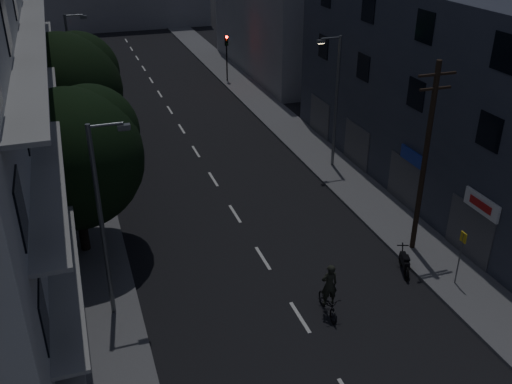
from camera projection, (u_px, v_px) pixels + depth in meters
ground at (194, 149)px, 38.49m from camera, size 160.00×160.00×0.00m
sidewalk_left at (79, 162)px, 36.31m from camera, size 3.00×90.00×0.15m
sidewalk_right at (297, 135)px, 40.61m from camera, size 3.00×90.00×0.15m
lane_markings at (175, 119)px, 43.76m from camera, size 0.15×60.50×0.01m
building_right at (458, 101)px, 30.15m from camera, size 6.19×28.00×11.00m
building_far_right at (274, 2)px, 53.31m from camera, size 6.00×20.00×13.00m
tree_near at (72, 153)px, 25.01m from camera, size 6.35×6.35×7.83m
tree_mid at (64, 88)px, 32.65m from camera, size 6.81×6.81×8.38m
tree_far at (66, 65)px, 42.46m from camera, size 5.03×5.03×6.22m
traffic_signal_far_right at (227, 48)px, 51.31m from camera, size 0.28×0.37×4.10m
traffic_signal_far_left at (75, 61)px, 47.19m from camera, size 0.28×0.37×4.10m
street_lamp_left_near at (104, 215)px, 21.02m from camera, size 1.51×0.25×8.00m
street_lamp_right at (335, 96)px, 33.77m from camera, size 1.51×0.25×8.00m
street_lamp_left_far at (74, 66)px, 39.91m from camera, size 1.51×0.25×8.00m
utility_pole at (425, 156)px, 25.14m from camera, size 1.80×0.24×9.00m
bus_stop_sign at (461, 249)px, 23.93m from camera, size 0.06×0.35×2.52m
motorcycle at (404, 263)px, 25.52m from camera, size 0.82×1.74×1.17m
cyclist at (328, 298)px, 22.76m from camera, size 0.75×1.88×2.35m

